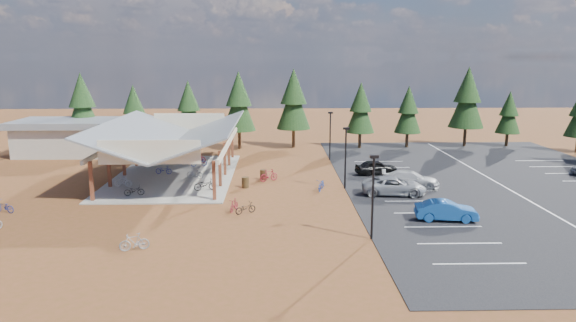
{
  "coord_description": "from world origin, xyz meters",
  "views": [
    {
      "loc": [
        -0.75,
        -39.17,
        10.75
      ],
      "look_at": [
        0.31,
        3.33,
        2.1
      ],
      "focal_mm": 32.0,
      "sensor_mm": 36.0,
      "label": 1
    }
  ],
  "objects": [
    {
      "name": "car_4",
      "position": [
        8.6,
        7.11,
        0.7
      ],
      "size": [
        4.12,
        2.31,
        1.32
      ],
      "primitive_type": "imported",
      "rotation": [
        0.0,
        0.0,
        1.77
      ],
      "color": "black",
      "rests_on": "asphalt_lot"
    },
    {
      "name": "pine_8",
      "position": [
        27.56,
        22.13,
        4.12
      ],
      "size": [
        2.9,
        2.9,
        6.75
      ],
      "color": "#382314",
      "rests_on": "ground"
    },
    {
      "name": "bike_12",
      "position": [
        -2.87,
        -4.71,
        0.4
      ],
      "size": [
        1.6,
        1.25,
        0.81
      ],
      "primitive_type": "imported",
      "rotation": [
        0.0,
        0.0,
        2.11
      ],
      "color": "black",
      "rests_on": "ground"
    },
    {
      "name": "outbuilding",
      "position": [
        -24.0,
        18.0,
        2.03
      ],
      "size": [
        11.0,
        7.0,
        3.9
      ],
      "color": "#ADA593",
      "rests_on": "ground"
    },
    {
      "name": "bike_4",
      "position": [
        -6.48,
        1.35,
        0.58
      ],
      "size": [
        1.92,
        1.1,
        0.95
      ],
      "primitive_type": "imported",
      "rotation": [
        0.0,
        0.0,
        1.85
      ],
      "color": "black",
      "rests_on": "concrete_pad"
    },
    {
      "name": "trash_bin_1",
      "position": [
        -1.84,
        5.37,
        0.45
      ],
      "size": [
        0.6,
        0.6,
        0.9
      ],
      "primitive_type": "cylinder",
      "color": "#3C2B15",
      "rests_on": "ground"
    },
    {
      "name": "pine_1",
      "position": [
        -17.25,
        21.06,
        4.65
      ],
      "size": [
        3.27,
        3.27,
        7.63
      ],
      "color": "#382314",
      "rests_on": "ground"
    },
    {
      "name": "pine_0",
      "position": [
        -23.17,
        21.01,
        5.51
      ],
      "size": [
        3.87,
        3.87,
        9.02
      ],
      "color": "#382314",
      "rests_on": "ground"
    },
    {
      "name": "bike_5",
      "position": [
        -7.94,
        5.5,
        0.59
      ],
      "size": [
        1.68,
        0.95,
        0.97
      ],
      "primitive_type": "imported",
      "rotation": [
        0.0,
        0.0,
        1.25
      ],
      "color": "#919499",
      "rests_on": "concrete_pad"
    },
    {
      "name": "bike_10",
      "position": [
        -19.85,
        -4.07,
        0.45
      ],
      "size": [
        1.8,
        1.15,
        0.89
      ],
      "primitive_type": "imported",
      "rotation": [
        0.0,
        0.0,
        4.36
      ],
      "color": "navy",
      "rests_on": "ground"
    },
    {
      "name": "car_1",
      "position": [
        10.61,
        -6.64,
        0.71
      ],
      "size": [
        4.19,
        1.9,
        1.33
      ],
      "primitive_type": "imported",
      "rotation": [
        0.0,
        0.0,
        1.45
      ],
      "color": "#164C97",
      "rests_on": "asphalt_lot"
    },
    {
      "name": "pine_4",
      "position": [
        1.43,
        21.97,
        5.76
      ],
      "size": [
        4.05,
        4.05,
        9.44
      ],
      "color": "#382314",
      "rests_on": "ground"
    },
    {
      "name": "ground",
      "position": [
        0.0,
        0.0,
        0.0
      ],
      "size": [
        140.0,
        140.0,
        0.0
      ],
      "primitive_type": "plane",
      "color": "brown",
      "rests_on": "ground"
    },
    {
      "name": "concrete_pad",
      "position": [
        -10.0,
        7.0,
        0.05
      ],
      "size": [
        10.6,
        18.6,
        0.1
      ],
      "primitive_type": "cube",
      "color": "gray",
      "rests_on": "ground"
    },
    {
      "name": "bike_11",
      "position": [
        -3.71,
        -4.14,
        0.46
      ],
      "size": [
        0.83,
        1.6,
        0.93
      ],
      "primitive_type": "imported",
      "rotation": [
        0.0,
        0.0,
        -0.27
      ],
      "color": "maroon",
      "rests_on": "ground"
    },
    {
      "name": "bike_14",
      "position": [
        3.0,
        1.51,
        0.49
      ],
      "size": [
        1.15,
        1.96,
        0.97
      ],
      "primitive_type": "imported",
      "rotation": [
        0.0,
        0.0,
        -0.29
      ],
      "color": "navy",
      "rests_on": "ground"
    },
    {
      "name": "pine_7",
      "position": [
        22.4,
        22.22,
        5.9
      ],
      "size": [
        4.15,
        4.15,
        9.66
      ],
      "color": "#382314",
      "rests_on": "ground"
    },
    {
      "name": "lamp_post_2",
      "position": [
        5.0,
        14.0,
        2.98
      ],
      "size": [
        0.5,
        0.25,
        5.14
      ],
      "color": "black",
      "rests_on": "ground"
    },
    {
      "name": "bike_0",
      "position": [
        -11.82,
        -0.1,
        0.5
      ],
      "size": [
        1.6,
        0.86,
        0.8
      ],
      "primitive_type": "imported",
      "rotation": [
        0.0,
        0.0,
        1.79
      ],
      "color": "black",
      "rests_on": "concrete_pad"
    },
    {
      "name": "bike_2",
      "position": [
        -11.12,
        7.44,
        0.5
      ],
      "size": [
        1.58,
        0.75,
        0.8
      ],
      "primitive_type": "imported",
      "rotation": [
        0.0,
        0.0,
        1.42
      ],
      "color": "navy",
      "rests_on": "concrete_pad"
    },
    {
      "name": "trash_bin_0",
      "position": [
        -3.29,
        2.56,
        0.45
      ],
      "size": [
        0.6,
        0.6,
        0.9
      ],
      "primitive_type": "cylinder",
      "color": "#3C2B15",
      "rests_on": "ground"
    },
    {
      "name": "bike_3",
      "position": [
        -11.74,
        13.89,
        0.62
      ],
      "size": [
        1.77,
        0.73,
        1.03
      ],
      "primitive_type": "imported",
      "rotation": [
        0.0,
        0.0,
        1.42
      ],
      "color": "maroon",
      "rests_on": "concrete_pad"
    },
    {
      "name": "car_3",
      "position": [
        10.51,
        2.2,
        0.73
      ],
      "size": [
        5.02,
        2.83,
        1.37
      ],
      "primitive_type": "imported",
      "rotation": [
        0.0,
        0.0,
        1.37
      ],
      "color": "#BCBCBC",
      "rests_on": "asphalt_lot"
    },
    {
      "name": "bike_1",
      "position": [
        -13.51,
        2.76,
        0.54
      ],
      "size": [
        1.51,
        0.55,
        0.89
      ],
      "primitive_type": "imported",
      "rotation": [
        0.0,
        0.0,
        1.48
      ],
      "color": "#95979D",
      "rests_on": "concrete_pad"
    },
    {
      "name": "bike_pavilion",
      "position": [
        -10.0,
        7.0,
        3.82
      ],
      "size": [
        11.65,
        19.4,
        4.97
      ],
      "color": "#562318",
      "rests_on": "concrete_pad"
    },
    {
      "name": "asphalt_lot",
      "position": [
        18.5,
        3.0,
        0.02
      ],
      "size": [
        27.0,
        44.0,
        0.04
      ],
      "primitive_type": "cube",
      "color": "black",
      "rests_on": "ground"
    },
    {
      "name": "pine_6",
      "position": [
        15.16,
        21.71,
        4.53
      ],
      "size": [
        3.19,
        3.19,
        7.42
      ],
      "color": "#382314",
      "rests_on": "ground"
    },
    {
      "name": "bike_7",
      "position": [
        -8.75,
        12.31,
        0.65
      ],
      "size": [
        1.9,
        0.89,
        1.1
      ],
      "primitive_type": "imported",
      "rotation": [
        0.0,
        0.0,
        1.36
      ],
      "color": "maroon",
      "rests_on": "concrete_pad"
    },
    {
      "name": "pine_5",
      "position": [
        9.36,
        21.28,
        4.8
      ],
      "size": [
        3.38,
        3.38,
        7.87
      ],
      "color": "#382314",
      "rests_on": "ground"
    },
    {
      "name": "bike_6",
      "position": [
        -8.35,
        10.73,
        0.51
      ],
      "size": [
        1.65,
        0.93,
        0.82
      ],
      "primitive_type": "imported",
      "rotation": [
        0.0,
        0.0,
        1.83
      ],
      "color": "navy",
      "rests_on": "concrete_pad"
    },
    {
      "name": "car_2",
      "position": [
        8.6,
        -0.06,
        0.74
      ],
      "size": [
        5.29,
        2.92,
        1.4
      ],
      "primitive_type": "imported",
      "rotation": [
        0.0,
        0.0,
        1.45
      ],
      "color": "gray",
      "rests_on": "asphalt_lot"
    },
    {
      "name": "pine_2",
      "position": [
        -11.01,
        21.79,
        4.93
      ],
      "size": [
        3.46,
        3.46,
        8.07
      ],
      "color": "#382314",
      "rests_on": "ground"
    },
    {
      "name": "bike_13",
      "position": [
        -8.75,
        -11.53,
        0.5
      ],
      "size": [
        1.73,
        0.94,
        1.0
      ],
      "primitive_type": "imported",
      "rotation": [
        0.0,
        0.0,
        5.01
      ],
      "color": "gray",
      "rests_on": "ground"
    },
    {
      "name": "lamp_post_0",
      "position": [
        5.0,
        -10.0,
        2.98
      ],
      "size": [
        0.5,
        0.25,
        5.14
      ],
      "color": "black",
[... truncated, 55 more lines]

